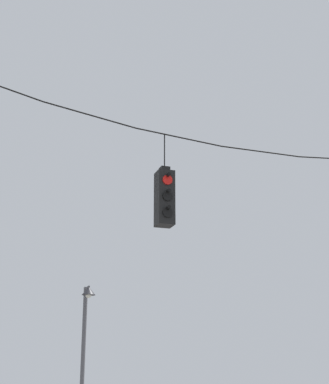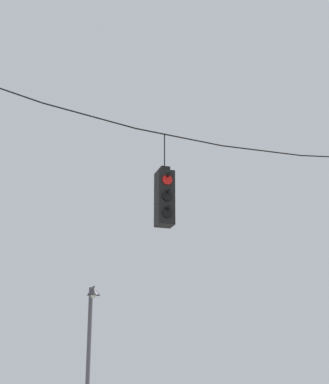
# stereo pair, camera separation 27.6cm
# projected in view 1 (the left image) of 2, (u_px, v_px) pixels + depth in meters

# --- Properties ---
(span_wire) EXTENTS (13.26, 0.03, 0.90)m
(span_wire) POSITION_uv_depth(u_px,v_px,m) (261.00, 139.00, 12.87)
(span_wire) COLOR black
(traffic_light_near_left_pole) EXTENTS (0.34, 0.46, 1.94)m
(traffic_light_near_left_pole) POSITION_uv_depth(u_px,v_px,m) (165.00, 198.00, 11.70)
(traffic_light_near_left_pole) COLOR black
(street_lamp) EXTENTS (0.38, 0.67, 4.15)m
(street_lamp) POSITION_uv_depth(u_px,v_px,m) (85.00, 333.00, 16.41)
(street_lamp) COLOR #515156
(street_lamp) RESTS_ON ground_plane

